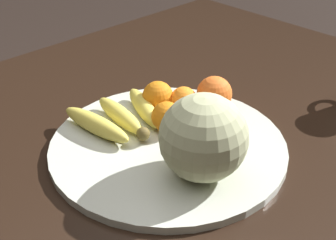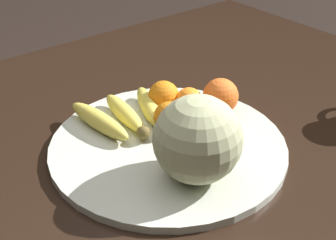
{
  "view_description": "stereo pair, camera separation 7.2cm",
  "coord_description": "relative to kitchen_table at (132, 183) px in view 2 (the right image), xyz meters",
  "views": [
    {
      "loc": [
        -0.45,
        -0.57,
        1.28
      ],
      "look_at": [
        0.06,
        -0.05,
        0.83
      ],
      "focal_mm": 50.0,
      "sensor_mm": 36.0,
      "label": 1
    },
    {
      "loc": [
        -0.39,
        -0.61,
        1.28
      ],
      "look_at": [
        0.06,
        -0.05,
        0.83
      ],
      "focal_mm": 50.0,
      "sensor_mm": 36.0,
      "label": 2
    }
  ],
  "objects": [
    {
      "name": "kitchen_table",
      "position": [
        0.0,
        0.0,
        0.0
      ],
      "size": [
        1.61,
        1.09,
        0.76
      ],
      "color": "black",
      "rests_on": "ground_plane"
    },
    {
      "name": "orange_front_left",
      "position": [
        0.15,
        -0.09,
        0.13
      ],
      "size": [
        0.06,
        0.06,
        0.06
      ],
      "color": "orange",
      "rests_on": "fruit_bowl"
    },
    {
      "name": "orange_front_right",
      "position": [
        0.21,
        -0.02,
        0.14
      ],
      "size": [
        0.07,
        0.07,
        0.07
      ],
      "color": "orange",
      "rests_on": "fruit_bowl"
    },
    {
      "name": "fruit_bowl",
      "position": [
        0.06,
        -0.05,
        0.09
      ],
      "size": [
        0.44,
        0.44,
        0.01
      ],
      "color": "beige",
      "rests_on": "kitchen_table"
    },
    {
      "name": "melon",
      "position": [
        0.03,
        -0.15,
        0.17
      ],
      "size": [
        0.15,
        0.15,
        0.15
      ],
      "color": "#B2B789",
      "rests_on": "fruit_bowl"
    },
    {
      "name": "orange_back_left",
      "position": [
        0.16,
        0.01,
        0.13
      ],
      "size": [
        0.06,
        0.06,
        0.06
      ],
      "color": "orange",
      "rests_on": "fruit_bowl"
    },
    {
      "name": "banana_bunch",
      "position": [
        0.03,
        0.07,
        0.12
      ],
      "size": [
        0.18,
        0.19,
        0.04
      ],
      "rotation": [
        0.0,
        0.0,
        7.71
      ],
      "color": "brown",
      "rests_on": "fruit_bowl"
    },
    {
      "name": "orange_mid_center",
      "position": [
        0.08,
        -0.01,
        0.13
      ],
      "size": [
        0.06,
        0.06,
        0.06
      ],
      "color": "orange",
      "rests_on": "fruit_bowl"
    },
    {
      "name": "produce_tag",
      "position": [
        0.1,
        -0.08,
        0.1
      ],
      "size": [
        0.09,
        0.03,
        0.0
      ],
      "rotation": [
        0.0,
        0.0,
        -0.02
      ],
      "color": "white",
      "rests_on": "fruit_bowl"
    },
    {
      "name": "orange_back_right",
      "position": [
        0.12,
        0.06,
        0.13
      ],
      "size": [
        0.06,
        0.06,
        0.06
      ],
      "color": "orange",
      "rests_on": "fruit_bowl"
    }
  ]
}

